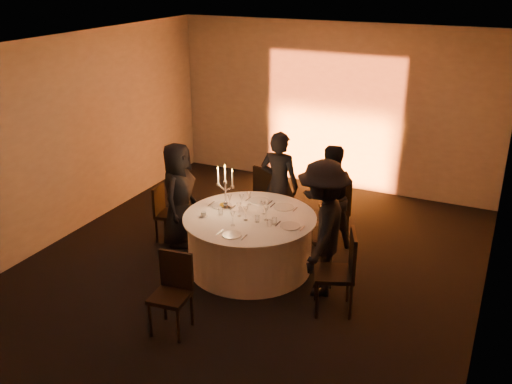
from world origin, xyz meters
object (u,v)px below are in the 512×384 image
at_px(guest_left, 178,194).
at_px(chair_back_left, 268,190).
at_px(chair_front, 173,288).
at_px(guest_back_left, 279,185).
at_px(chair_left, 165,210).
at_px(candelabra, 225,193).
at_px(guest_right, 323,229).
at_px(chair_back_right, 336,207).
at_px(chair_right, 342,267).
at_px(banquet_table, 250,242).
at_px(guest_back_right, 329,197).
at_px(coffee_cup, 204,214).

bearing_deg(guest_left, chair_back_left, -44.15).
xyz_separation_m(chair_front, guest_back_left, (0.16, 2.70, 0.31)).
bearing_deg(guest_left, chair_left, 76.92).
xyz_separation_m(chair_left, chair_back_left, (1.11, 1.27, 0.04)).
distance_m(chair_front, candelabra, 1.81).
distance_m(chair_left, guest_right, 2.67).
xyz_separation_m(chair_back_left, chair_back_right, (1.21, -0.20, 0.01)).
xyz_separation_m(guest_left, guest_right, (2.35, -0.41, 0.10)).
bearing_deg(guest_right, guest_left, -108.77).
height_order(chair_right, guest_right, guest_right).
height_order(banquet_table, chair_back_left, chair_back_left).
bearing_deg(banquet_table, guest_back_left, 91.24).
relative_size(chair_right, guest_left, 0.67).
relative_size(chair_back_right, chair_right, 0.90).
height_order(guest_back_right, coffee_cup, guest_back_right).
bearing_deg(guest_back_right, guest_left, -11.75).
bearing_deg(chair_left, candelabra, -107.43).
height_order(chair_back_right, chair_front, chair_back_right).
height_order(chair_back_left, guest_back_right, guest_back_right).
bearing_deg(chair_back_right, chair_front, 43.41).
xyz_separation_m(banquet_table, chair_back_left, (-0.41, 1.52, 0.14)).
bearing_deg(banquet_table, chair_left, 170.81).
relative_size(banquet_table, guest_back_right, 1.15).
height_order(chair_right, chair_front, chair_right).
bearing_deg(chair_front, candelabra, 91.96).
distance_m(banquet_table, chair_left, 1.55).
bearing_deg(chair_back_left, chair_right, 146.62).
xyz_separation_m(guest_back_left, coffee_cup, (-0.53, -1.33, -0.04)).
bearing_deg(guest_back_right, candelabra, 5.44).
distance_m(guest_right, coffee_cup, 1.64).
height_order(guest_back_left, candelabra, guest_back_left).
relative_size(guest_left, coffee_cup, 14.21).
bearing_deg(chair_back_left, candelabra, 103.77).
bearing_deg(chair_front, chair_back_left, 88.41).
bearing_deg(candelabra, chair_front, -82.22).
xyz_separation_m(banquet_table, chair_front, (-0.18, -1.63, 0.14)).
distance_m(guest_back_right, coffee_cup, 1.88).
height_order(chair_right, guest_back_right, guest_back_right).
bearing_deg(guest_back_right, guest_right, 69.91).
height_order(chair_back_right, guest_back_right, guest_back_right).
relative_size(banquet_table, guest_left, 1.15).
xyz_separation_m(banquet_table, guest_left, (-1.27, 0.24, 0.40)).
relative_size(chair_back_right, guest_right, 0.53).
bearing_deg(chair_back_right, guest_right, 72.60).
xyz_separation_m(chair_left, candelabra, (1.11, -0.14, 0.52)).
height_order(chair_front, guest_back_right, guest_back_right).
distance_m(chair_back_right, guest_left, 2.35).
bearing_deg(candelabra, guest_right, -10.39).
distance_m(chair_front, guest_back_right, 2.89).
relative_size(chair_left, chair_right, 0.82).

